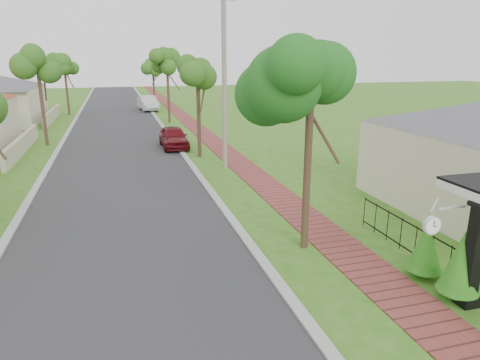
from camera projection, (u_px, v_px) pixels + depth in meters
name	position (u px, v px, depth m)	size (l,w,h in m)	color
ground	(269.00, 311.00, 9.74)	(160.00, 160.00, 0.00)	#316418
road	(119.00, 147.00, 27.40)	(7.00, 120.00, 0.02)	#28282B
kerb_right	(176.00, 144.00, 28.37)	(0.30, 120.00, 0.10)	#9E9E99
kerb_left	(58.00, 151.00, 26.43)	(0.30, 120.00, 0.10)	#9E9E99
sidewalk	(214.00, 142.00, 29.07)	(1.50, 120.00, 0.03)	brown
porch_post	(473.00, 260.00, 9.72)	(0.48, 0.48, 2.52)	black
picket_fence	(450.00, 262.00, 10.90)	(0.03, 8.02, 1.00)	black
street_trees	(114.00, 71.00, 32.50)	(10.70, 37.65, 5.89)	#382619
hedge_row	(474.00, 274.00, 9.58)	(0.84, 4.41, 2.06)	#276013
parked_car_red	(174.00, 137.00, 27.15)	(1.59, 3.96, 1.35)	#5E0E15
parked_car_white	(148.00, 103.00, 46.21)	(1.64, 4.70, 1.55)	silver
near_tree	(311.00, 89.00, 11.74)	(2.30, 2.30, 5.91)	#382619
utility_pole	(224.00, 82.00, 21.26)	(1.20, 0.24, 8.61)	gray
station_clock	(433.00, 224.00, 9.63)	(1.07, 0.13, 0.62)	silver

